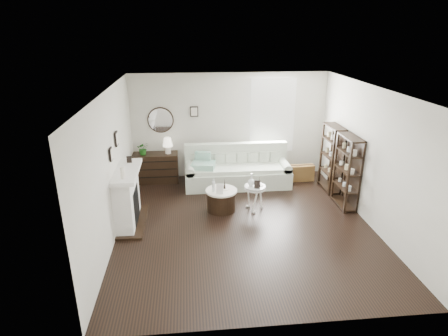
{
  "coord_description": "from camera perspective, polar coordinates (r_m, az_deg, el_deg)",
  "views": [
    {
      "loc": [
        -1.07,
        -6.6,
        3.75
      ],
      "look_at": [
        -0.34,
        0.8,
        0.93
      ],
      "focal_mm": 30.0,
      "sensor_mm": 36.0,
      "label": 1
    }
  ],
  "objects": [
    {
      "name": "eiffel_ped",
      "position": [
        8.04,
        5.38,
        -2.1
      ],
      "size": [
        0.1,
        0.1,
        0.16
      ],
      "primitive_type": null,
      "rotation": [
        0.0,
        0.0,
        -0.13
      ],
      "color": "black",
      "rests_on": "pedestal_table"
    },
    {
      "name": "pedestal_table",
      "position": [
        8.04,
        4.75,
        -3.06
      ],
      "size": [
        0.47,
        0.47,
        0.56
      ],
      "rotation": [
        0.0,
        0.0,
        -0.17
      ],
      "color": "silver",
      "rests_on": "ground"
    },
    {
      "name": "shelf_unit_far",
      "position": [
        9.31,
        16.09,
        1.44
      ],
      "size": [
        0.3,
        0.8,
        1.6
      ],
      "color": "black",
      "rests_on": "ground"
    },
    {
      "name": "bottle_drum",
      "position": [
        7.88,
        -1.59,
        -2.67
      ],
      "size": [
        0.07,
        0.07,
        0.29
      ],
      "primitive_type": "cylinder",
      "color": "silver",
      "rests_on": "drum_table"
    },
    {
      "name": "fireplace",
      "position": [
        7.71,
        -14.47,
        -4.58
      ],
      "size": [
        0.5,
        1.4,
        1.84
      ],
      "color": "white",
      "rests_on": "ground"
    },
    {
      "name": "card_frame_drum",
      "position": [
        7.82,
        -0.64,
        -3.19
      ],
      "size": [
        0.17,
        0.11,
        0.21
      ],
      "primitive_type": "cube",
      "rotation": [
        -0.21,
        0.0,
        -0.34
      ],
      "color": "white",
      "rests_on": "drum_table"
    },
    {
      "name": "drum_table",
      "position": [
        8.12,
        -0.41,
        -4.87
      ],
      "size": [
        0.68,
        0.68,
        0.47
      ],
      "rotation": [
        0.0,
        0.0,
        0.18
      ],
      "color": "black",
      "rests_on": "ground"
    },
    {
      "name": "dresser",
      "position": [
        9.71,
        -10.32,
        0.06
      ],
      "size": [
        1.12,
        0.48,
        0.75
      ],
      "color": "black",
      "rests_on": "ground"
    },
    {
      "name": "room",
      "position": [
        9.71,
        5.22,
        7.85
      ],
      "size": [
        5.5,
        5.5,
        5.5
      ],
      "color": "black",
      "rests_on": "ground"
    },
    {
      "name": "sofa",
      "position": [
        9.4,
        2.0,
        -0.57
      ],
      "size": [
        2.59,
        0.9,
        1.01
      ],
      "color": "beige",
      "rests_on": "ground"
    },
    {
      "name": "table_lamp",
      "position": [
        9.51,
        -8.57,
        3.38
      ],
      "size": [
        0.3,
        0.3,
        0.4
      ],
      "primitive_type": null,
      "rotation": [
        0.0,
        0.0,
        -0.22
      ],
      "color": "#F3E9CD",
      "rests_on": "dresser"
    },
    {
      "name": "card_frame_ped",
      "position": [
        7.88,
        5.08,
        -2.51
      ],
      "size": [
        0.13,
        0.07,
        0.17
      ],
      "primitive_type": "cube",
      "rotation": [
        -0.21,
        0.0,
        -0.15
      ],
      "color": "black",
      "rests_on": "pedestal_table"
    },
    {
      "name": "shelf_unit_near",
      "position": [
        8.53,
        18.22,
        -0.56
      ],
      "size": [
        0.3,
        0.8,
        1.6
      ],
      "color": "black",
      "rests_on": "ground"
    },
    {
      "name": "potted_plant",
      "position": [
        9.52,
        -12.23,
        2.93
      ],
      "size": [
        0.32,
        0.29,
        0.32
      ],
      "primitive_type": "imported",
      "rotation": [
        0.0,
        0.0,
        0.13
      ],
      "color": "#1F5E1B",
      "rests_on": "dresser"
    },
    {
      "name": "flask_ped",
      "position": [
        7.97,
        4.2,
        -1.79
      ],
      "size": [
        0.15,
        0.15,
        0.28
      ],
      "primitive_type": null,
      "color": "silver",
      "rests_on": "pedestal_table"
    },
    {
      "name": "suitcase",
      "position": [
        9.87,
        11.73,
        -0.73
      ],
      "size": [
        0.64,
        0.24,
        0.42
      ],
      "primitive_type": "cube",
      "rotation": [
        0.0,
        0.0,
        0.04
      ],
      "color": "brown",
      "rests_on": "ground"
    },
    {
      "name": "quilt",
      "position": [
        9.12,
        -3.16,
        0.44
      ],
      "size": [
        0.63,
        0.56,
        0.14
      ],
      "primitive_type": "cube",
      "rotation": [
        0.0,
        0.0,
        -0.21
      ],
      "color": "#25886C",
      "rests_on": "sofa"
    },
    {
      "name": "eiffel_drum",
      "position": [
        8.03,
        0.09,
        -2.57
      ],
      "size": [
        0.12,
        0.12,
        0.2
      ],
      "primitive_type": null,
      "rotation": [
        0.0,
        0.0,
        -0.08
      ],
      "color": "black",
      "rests_on": "drum_table"
    }
  ]
}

